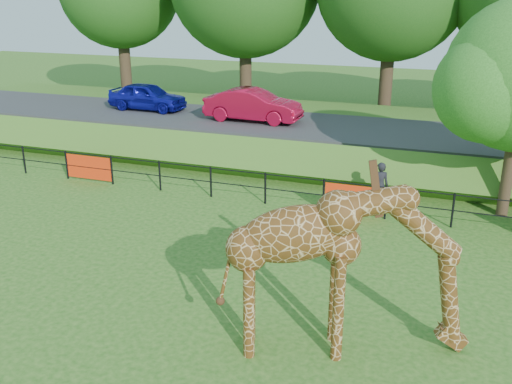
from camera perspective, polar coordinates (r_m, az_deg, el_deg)
ground at (r=12.81m, az=-11.06°, el=-13.24°), size 90.00×90.00×0.00m
giraffe at (r=11.20m, az=8.99°, el=-7.76°), size 4.98×2.41×3.53m
perimeter_fence at (r=19.14m, az=0.94°, el=0.37°), size 28.07×0.10×1.10m
embankment at (r=26.04m, az=6.31°, el=5.73°), size 40.00×9.00×1.30m
road at (r=24.45m, az=5.53°, el=6.56°), size 40.00×5.00×0.12m
car_blue at (r=27.83m, az=-10.81°, el=9.38°), size 3.81×1.65×1.28m
car_red at (r=24.96m, az=-0.29°, el=8.69°), size 4.24×1.57×1.39m
visitor at (r=19.11m, az=12.26°, el=0.64°), size 0.66×0.53×1.58m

